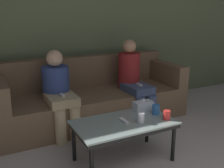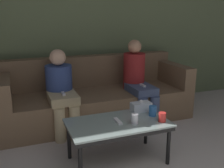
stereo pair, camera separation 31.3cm
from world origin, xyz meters
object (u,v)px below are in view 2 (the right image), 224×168
cup_far_center (162,117)px  tissue_box (141,107)px  game_remote (118,121)px  seated_person_mid_left (138,79)px  coffee_table (118,126)px  cup_near_right (135,119)px  cup_near_left (153,111)px  seated_person_left_end (61,88)px  couch (96,97)px

cup_far_center → tissue_box: bearing=100.7°
cup_far_center → game_remote: cup_far_center is taller
seated_person_mid_left → tissue_box: bearing=-113.8°
coffee_table → game_remote: game_remote is taller
coffee_table → cup_near_right: size_ratio=9.88×
coffee_table → cup_far_center: cup_far_center is taller
cup_near_right → cup_far_center: bearing=-10.4°
cup_near_right → seated_person_mid_left: seated_person_mid_left is taller
cup_near_right → cup_far_center: size_ratio=1.08×
cup_near_left → seated_person_mid_left: 1.00m
game_remote → seated_person_left_end: (-0.39, 0.98, 0.12)m
coffee_table → seated_person_left_end: 1.07m
cup_far_center → seated_person_left_end: 1.39m
cup_near_right → cup_far_center: (0.28, -0.05, -0.00)m
coffee_table → cup_near_left: cup_near_left is taller
game_remote → tissue_box: bearing=28.0°
tissue_box → game_remote: 0.40m
seated_person_left_end → game_remote: bearing=-68.5°
seated_person_mid_left → cup_near_left: bearing=-107.2°
seated_person_left_end → cup_near_left: bearing=-50.4°
cup_far_center → game_remote: size_ratio=0.63×
tissue_box → seated_person_left_end: 1.09m
seated_person_left_end → seated_person_mid_left: bearing=-0.3°
couch → tissue_box: couch is taller
cup_far_center → seated_person_mid_left: (0.28, 1.13, 0.11)m
game_remote → coffee_table: bearing=180.0°
cup_near_left → seated_person_mid_left: size_ratio=0.10×
cup_near_left → couch: bearing=101.9°
seated_person_left_end → couch: bearing=22.5°
coffee_table → seated_person_left_end: seated_person_left_end is taller
coffee_table → seated_person_mid_left: size_ratio=0.89×
game_remote → couch: bearing=82.5°
coffee_table → tissue_box: bearing=28.0°
cup_near_right → seated_person_mid_left: (0.56, 1.07, 0.11)m
cup_near_left → seated_person_left_end: seated_person_left_end is taller
couch → seated_person_mid_left: seated_person_mid_left is taller
cup_far_center → seated_person_mid_left: bearing=75.9°
game_remote → seated_person_left_end: seated_person_left_end is taller
coffee_table → cup_near_right: 0.20m
cup_near_right → tissue_box: bearing=53.0°
cup_near_right → seated_person_mid_left: 1.22m
couch → cup_far_center: couch is taller
cup_near_left → game_remote: 0.41m
coffee_table → game_remote: size_ratio=6.74×
couch → seated_person_left_end: (-0.54, -0.23, 0.25)m
couch → seated_person_left_end: seated_person_left_end is taller
tissue_box → cup_near_left: bearing=-72.7°
cup_near_right → seated_person_left_end: bearing=115.9°
coffee_table → cup_near_right: (0.14, -0.10, 0.10)m
couch → tissue_box: 1.05m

